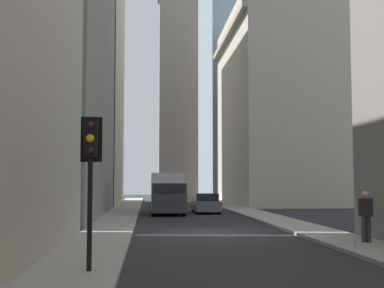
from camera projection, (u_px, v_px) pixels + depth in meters
ground_plane at (210, 233)px, 22.76m from camera, size 135.00×135.00×0.00m
sidewalk_right at (107, 232)px, 22.39m from camera, size 90.00×2.20×0.14m
sidewalk_left at (310, 230)px, 23.14m from camera, size 90.00×2.20×0.14m
building_left_far at (277, 109)px, 53.72m from camera, size 19.94×10.50×19.56m
building_right_midfar at (29, 3)px, 33.65m from camera, size 19.98×10.50×27.71m
building_right_far at (70, 57)px, 51.18m from camera, size 17.05×10.00×29.16m
church_spire at (178, 44)px, 66.14m from camera, size 5.24×5.24×38.06m
delivery_truck at (168, 193)px, 36.12m from camera, size 6.46×2.25×2.84m
hatchback_grey at (206, 204)px, 37.23m from camera, size 4.30×1.78×1.42m
traffic_light_foreground at (91, 157)px, 12.36m from camera, size 0.43×0.52×3.68m
pedestrian at (366, 214)px, 18.06m from camera, size 0.26×0.44×1.78m
discarded_bottle at (355, 244)px, 16.61m from camera, size 0.07×0.07×0.27m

